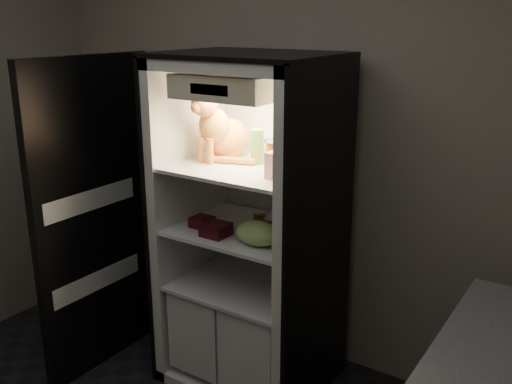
{
  "coord_description": "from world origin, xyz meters",
  "views": [
    {
      "loc": [
        1.66,
        -1.08,
        2.04
      ],
      "look_at": [
        0.06,
        1.32,
        1.16
      ],
      "focal_mm": 40.0,
      "sensor_mm": 36.0,
      "label": 1
    }
  ],
  "objects_px": {
    "parmesan_shaker": "(257,146)",
    "berry_box_right": "(216,230)",
    "pepper_jar": "(293,149)",
    "salsa_jar": "(274,156)",
    "soda_can_c": "(270,229)",
    "soda_can_a": "(285,216)",
    "soda_can_b": "(288,227)",
    "grape_bag": "(258,233)",
    "cream_carton": "(275,165)",
    "refrigerator": "(253,249)",
    "berry_box_left": "(202,222)",
    "mayo_tub": "(272,150)",
    "condiment_jar": "(259,219)",
    "tabby_cat": "(221,131)"
  },
  "relations": [
    {
      "from": "parmesan_shaker",
      "to": "berry_box_right",
      "type": "bearing_deg",
      "value": -108.88
    },
    {
      "from": "parmesan_shaker",
      "to": "pepper_jar",
      "type": "bearing_deg",
      "value": -8.28
    },
    {
      "from": "salsa_jar",
      "to": "soda_can_c",
      "type": "bearing_deg",
      "value": -71.42
    },
    {
      "from": "salsa_jar",
      "to": "parmesan_shaker",
      "type": "bearing_deg",
      "value": 156.26
    },
    {
      "from": "parmesan_shaker",
      "to": "soda_can_a",
      "type": "distance_m",
      "value": 0.41
    },
    {
      "from": "soda_can_b",
      "to": "parmesan_shaker",
      "type": "bearing_deg",
      "value": 159.32
    },
    {
      "from": "grape_bag",
      "to": "soda_can_b",
      "type": "bearing_deg",
      "value": 58.17
    },
    {
      "from": "pepper_jar",
      "to": "cream_carton",
      "type": "height_order",
      "value": "pepper_jar"
    },
    {
      "from": "refrigerator",
      "to": "soda_can_b",
      "type": "bearing_deg",
      "value": -16.08
    },
    {
      "from": "cream_carton",
      "to": "soda_can_a",
      "type": "relative_size",
      "value": 1.03
    },
    {
      "from": "parmesan_shaker",
      "to": "berry_box_left",
      "type": "height_order",
      "value": "parmesan_shaker"
    },
    {
      "from": "refrigerator",
      "to": "mayo_tub",
      "type": "height_order",
      "value": "refrigerator"
    },
    {
      "from": "soda_can_b",
      "to": "soda_can_a",
      "type": "bearing_deg",
      "value": 125.79
    },
    {
      "from": "berry_box_right",
      "to": "mayo_tub",
      "type": "bearing_deg",
      "value": 72.64
    },
    {
      "from": "grape_bag",
      "to": "berry_box_right",
      "type": "distance_m",
      "value": 0.25
    },
    {
      "from": "grape_bag",
      "to": "berry_box_right",
      "type": "relative_size",
      "value": 1.85
    },
    {
      "from": "condiment_jar",
      "to": "grape_bag",
      "type": "bearing_deg",
      "value": -58.4
    },
    {
      "from": "mayo_tub",
      "to": "berry_box_right",
      "type": "xyz_separation_m",
      "value": [
        -0.11,
        -0.37,
        -0.38
      ]
    },
    {
      "from": "mayo_tub",
      "to": "condiment_jar",
      "type": "height_order",
      "value": "mayo_tub"
    },
    {
      "from": "mayo_tub",
      "to": "grape_bag",
      "type": "relative_size",
      "value": 0.48
    },
    {
      "from": "mayo_tub",
      "to": "berry_box_left",
      "type": "distance_m",
      "value": 0.55
    },
    {
      "from": "refrigerator",
      "to": "tabby_cat",
      "type": "bearing_deg",
      "value": -176.4
    },
    {
      "from": "refrigerator",
      "to": "condiment_jar",
      "type": "relative_size",
      "value": 20.68
    },
    {
      "from": "mayo_tub",
      "to": "soda_can_c",
      "type": "bearing_deg",
      "value": -59.79
    },
    {
      "from": "soda_can_b",
      "to": "grape_bag",
      "type": "xyz_separation_m",
      "value": [
        -0.09,
        -0.14,
        -0.01
      ]
    },
    {
      "from": "pepper_jar",
      "to": "soda_can_b",
      "type": "bearing_deg",
      "value": -77.7
    },
    {
      "from": "cream_carton",
      "to": "grape_bag",
      "type": "height_order",
      "value": "cream_carton"
    },
    {
      "from": "soda_can_c",
      "to": "refrigerator",
      "type": "bearing_deg",
      "value": 146.4
    },
    {
      "from": "pepper_jar",
      "to": "grape_bag",
      "type": "relative_size",
      "value": 0.93
    },
    {
      "from": "pepper_jar",
      "to": "soda_can_a",
      "type": "distance_m",
      "value": 0.42
    },
    {
      "from": "cream_carton",
      "to": "pepper_jar",
      "type": "bearing_deg",
      "value": 86.72
    },
    {
      "from": "refrigerator",
      "to": "berry_box_left",
      "type": "relative_size",
      "value": 17.27
    },
    {
      "from": "tabby_cat",
      "to": "grape_bag",
      "type": "xyz_separation_m",
      "value": [
        0.38,
        -0.21,
        -0.45
      ]
    },
    {
      "from": "mayo_tub",
      "to": "soda_can_b",
      "type": "xyz_separation_m",
      "value": [
        0.23,
        -0.2,
        -0.34
      ]
    },
    {
      "from": "tabby_cat",
      "to": "berry_box_left",
      "type": "relative_size",
      "value": 3.92
    },
    {
      "from": "refrigerator",
      "to": "soda_can_c",
      "type": "distance_m",
      "value": 0.31
    },
    {
      "from": "grape_bag",
      "to": "berry_box_left",
      "type": "xyz_separation_m",
      "value": [
        -0.4,
        0.05,
        -0.03
      ]
    },
    {
      "from": "tabby_cat",
      "to": "soda_can_c",
      "type": "xyz_separation_m",
      "value": [
        0.39,
        -0.11,
        -0.45
      ]
    },
    {
      "from": "berry_box_left",
      "to": "condiment_jar",
      "type": "bearing_deg",
      "value": 31.54
    },
    {
      "from": "mayo_tub",
      "to": "soda_can_a",
      "type": "bearing_deg",
      "value": -23.64
    },
    {
      "from": "condiment_jar",
      "to": "berry_box_right",
      "type": "relative_size",
      "value": 0.69
    },
    {
      "from": "tabby_cat",
      "to": "berry_box_left",
      "type": "bearing_deg",
      "value": -89.63
    },
    {
      "from": "cream_carton",
      "to": "mayo_tub",
      "type": "bearing_deg",
      "value": 123.99
    },
    {
      "from": "parmesan_shaker",
      "to": "berry_box_right",
      "type": "height_order",
      "value": "parmesan_shaker"
    },
    {
      "from": "refrigerator",
      "to": "pepper_jar",
      "type": "xyz_separation_m",
      "value": [
        0.26,
        -0.02,
        0.61
      ]
    },
    {
      "from": "soda_can_c",
      "to": "condiment_jar",
      "type": "relative_size",
      "value": 1.24
    },
    {
      "from": "parmesan_shaker",
      "to": "mayo_tub",
      "type": "relative_size",
      "value": 1.59
    },
    {
      "from": "refrigerator",
      "to": "soda_can_c",
      "type": "xyz_separation_m",
      "value": [
        0.19,
        -0.13,
        0.2
      ]
    },
    {
      "from": "salsa_jar",
      "to": "soda_can_b",
      "type": "distance_m",
      "value": 0.37
    },
    {
      "from": "cream_carton",
      "to": "tabby_cat",
      "type": "bearing_deg",
      "value": 159.59
    }
  ]
}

